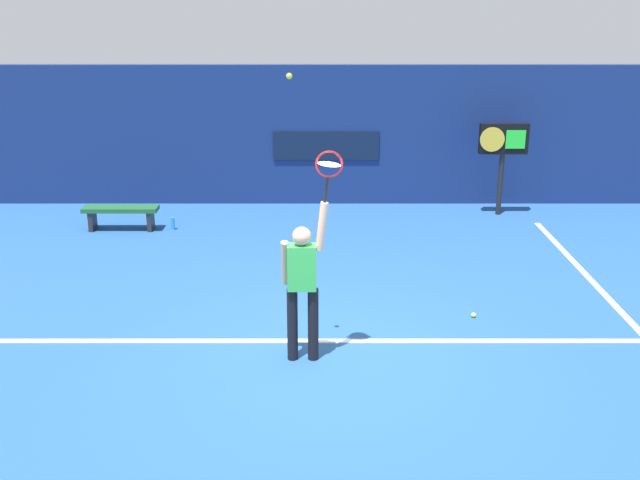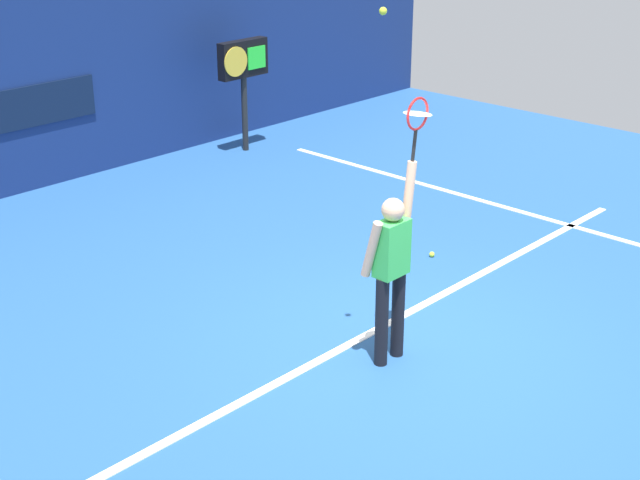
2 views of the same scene
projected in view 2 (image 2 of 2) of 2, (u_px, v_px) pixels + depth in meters
The scene contains 10 objects.
ground_plane at pixel (402, 344), 9.47m from camera, with size 18.00×18.00×0.00m, color #23518C.
back_wall at pixel (22, 93), 13.37m from camera, with size 18.00×0.20×2.89m, color navy.
sponsor_banner_center at pixel (28, 107), 13.37m from camera, with size 2.20×0.03×0.60m, color #0C1933.
court_baseline at pixel (374, 331), 9.70m from camera, with size 10.00×0.10×0.01m, color white.
court_sideline at pixel (470, 198), 13.49m from camera, with size 0.10×7.00×0.01m, color white.
tennis_player at pixel (391, 266), 8.79m from camera, with size 0.55×0.31×1.99m.
tennis_racket at pixel (417, 118), 8.47m from camera, with size 0.35×0.27×0.62m.
tennis_ball at pixel (383, 11), 7.84m from camera, with size 0.07×0.07×0.07m, color #CCE033.
scoreboard_clock at pixel (243, 64), 15.14m from camera, with size 0.96×0.20×1.85m.
spare_ball at pixel (432, 254), 11.50m from camera, with size 0.07×0.07×0.07m, color #CCE033.
Camera 2 is at (-6.64, -5.11, 4.60)m, focal length 52.10 mm.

